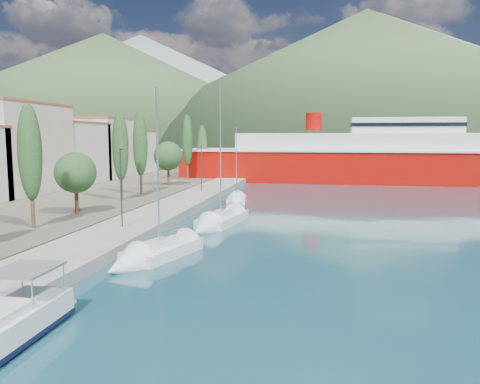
# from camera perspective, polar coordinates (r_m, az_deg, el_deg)

# --- Properties ---
(ground) EXTENTS (1400.00, 1400.00, 0.00)m
(ground) POSITION_cam_1_polar(r_m,az_deg,el_deg) (141.75, 7.60, 3.56)
(ground) COLOR #194754
(quay) EXTENTS (5.00, 88.00, 0.80)m
(quay) POSITION_cam_1_polar(r_m,az_deg,el_deg) (50.35, -7.70, -1.71)
(quay) COLOR gray
(quay) RESTS_ON ground
(hills_far) EXTENTS (1480.00, 900.00, 180.00)m
(hills_far) POSITION_cam_1_polar(r_m,az_deg,el_deg) (657.34, 22.25, 12.35)
(hills_far) COLOR gray
(hills_far) RESTS_ON ground
(hills_near) EXTENTS (1010.00, 520.00, 115.00)m
(hills_near) POSITION_cam_1_polar(r_m,az_deg,el_deg) (406.54, 23.70, 12.05)
(hills_near) COLOR #3F5832
(hills_near) RESTS_ON ground
(town_buildings) EXTENTS (9.20, 69.20, 11.30)m
(town_buildings) POSITION_cam_1_polar(r_m,az_deg,el_deg) (69.81, -23.23, 4.41)
(town_buildings) COLOR beige
(town_buildings) RESTS_ON land_strip
(tree_row) EXTENTS (4.18, 61.76, 10.65)m
(tree_row) POSITION_cam_1_polar(r_m,az_deg,el_deg) (58.16, -12.29, 4.66)
(tree_row) COLOR #47301E
(tree_row) RESTS_ON land_strip
(lamp_posts) EXTENTS (0.15, 46.57, 6.06)m
(lamp_posts) POSITION_cam_1_polar(r_m,az_deg,el_deg) (37.79, -13.85, 0.98)
(lamp_posts) COLOR #2D2D33
(lamp_posts) RESTS_ON quay
(sailboat_near) EXTENTS (4.67, 8.59, 11.84)m
(sailboat_near) POSITION_cam_1_polar(r_m,az_deg,el_deg) (29.66, -11.64, -7.92)
(sailboat_near) COLOR silver
(sailboat_near) RESTS_ON ground
(sailboat_mid) EXTENTS (4.04, 9.87, 13.80)m
(sailboat_mid) POSITION_cam_1_polar(r_m,az_deg,el_deg) (40.04, -3.35, -3.95)
(sailboat_mid) COLOR silver
(sailboat_mid) RESTS_ON ground
(sailboat_far) EXTENTS (2.93, 6.82, 9.72)m
(sailboat_far) POSITION_cam_1_polar(r_m,az_deg,el_deg) (53.98, -0.52, -1.21)
(sailboat_far) COLOR silver
(sailboat_far) RESTS_ON ground
(ferry) EXTENTS (63.17, 13.52, 12.54)m
(ferry) POSITION_cam_1_polar(r_m,az_deg,el_deg) (83.95, 15.02, 3.84)
(ferry) COLOR #9E0B05
(ferry) RESTS_ON ground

